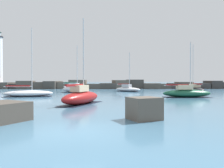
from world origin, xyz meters
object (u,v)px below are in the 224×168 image
Objects in this scene: sailboat_moored_1 at (186,93)px; sailboat_moored_4 at (81,97)px; sailboat_moored_5 at (194,89)px; sailboat_moored_0 at (28,93)px; sailboat_moored_3 at (75,89)px; sailboat_moored_2 at (128,89)px.

sailboat_moored_1 is 15.99m from sailboat_moored_4.
sailboat_moored_5 is at bearing 45.86° from sailboat_moored_4.
sailboat_moored_0 is 22.66m from sailboat_moored_1.
sailboat_moored_2 is at bearing 18.95° from sailboat_moored_3.
sailboat_moored_5 reaches higher than sailboat_moored_1.
sailboat_moored_2 is 0.94× the size of sailboat_moored_4.
sailboat_moored_1 is at bearing -116.29° from sailboat_moored_5.
sailboat_moored_0 reaches higher than sailboat_moored_5.
sailboat_moored_4 is 0.93× the size of sailboat_moored_5.
sailboat_moored_3 reaches higher than sailboat_moored_4.
sailboat_moored_2 is 11.10m from sailboat_moored_3.
sailboat_moored_5 is at bearing 63.71° from sailboat_moored_1.
sailboat_moored_0 is at bearing -160.99° from sailboat_moored_5.
sailboat_moored_5 reaches higher than sailboat_moored_4.
sailboat_moored_0 is at bearing 175.19° from sailboat_moored_1.
sailboat_moored_0 is at bearing -117.52° from sailboat_moored_3.
sailboat_moored_3 is 23.01m from sailboat_moored_5.
sailboat_moored_1 is 21.09m from sailboat_moored_3.
sailboat_moored_4 is (3.61, -20.46, 0.02)m from sailboat_moored_3.
sailboat_moored_4 is at bearing -105.97° from sailboat_moored_2.
sailboat_moored_4 is 27.86m from sailboat_moored_5.
sailboat_moored_2 is 0.87× the size of sailboat_moored_5.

